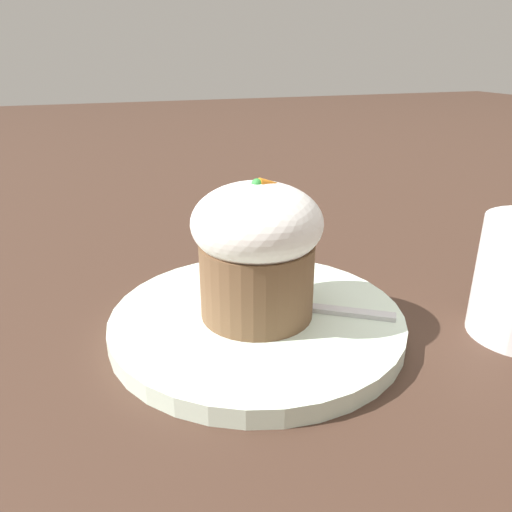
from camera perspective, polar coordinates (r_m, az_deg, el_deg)
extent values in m
plane|color=#3D281E|center=(0.42, 0.10, -8.35)|extent=(4.00, 4.00, 0.00)
cylinder|color=silver|center=(0.42, 0.10, -7.44)|extent=(0.24, 0.24, 0.02)
cylinder|color=brown|center=(0.40, 0.00, -2.66)|extent=(0.09, 0.09, 0.06)
ellipsoid|color=white|center=(0.38, 0.00, 3.84)|extent=(0.10, 0.10, 0.06)
cone|color=orange|center=(0.38, 1.45, 8.31)|extent=(0.01, 0.01, 0.01)
sphere|color=green|center=(0.37, 0.33, 8.22)|extent=(0.01, 0.01, 0.01)
cube|color=silver|center=(0.42, 9.57, -6.23)|extent=(0.08, 0.06, 0.00)
ellipsoid|color=silver|center=(0.42, 1.67, -5.21)|extent=(0.06, 0.05, 0.01)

